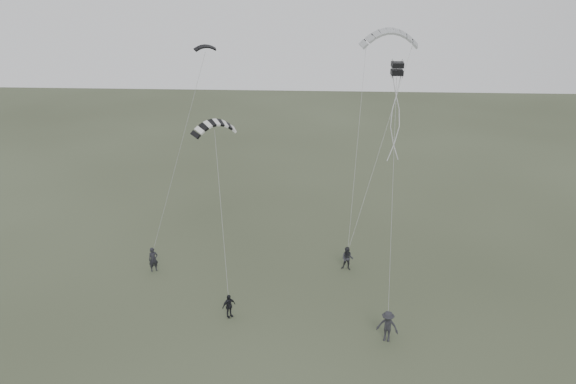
# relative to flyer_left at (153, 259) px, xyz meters

# --- Properties ---
(ground) EXTENTS (140.00, 140.00, 0.00)m
(ground) POSITION_rel_flyer_left_xyz_m (8.59, -4.96, -0.92)
(ground) COLOR #343B28
(ground) RESTS_ON ground
(flyer_left) EXTENTS (0.81, 0.73, 1.85)m
(flyer_left) POSITION_rel_flyer_left_xyz_m (0.00, 0.00, 0.00)
(flyer_left) COLOR black
(flyer_left) RESTS_ON ground
(flyer_right) EXTENTS (0.99, 0.85, 1.78)m
(flyer_right) POSITION_rel_flyer_left_xyz_m (14.07, 1.00, -0.04)
(flyer_right) COLOR #26262C
(flyer_right) RESTS_ON ground
(flyer_center) EXTENTS (0.96, 0.90, 1.59)m
(flyer_center) POSITION_rel_flyer_left_xyz_m (6.36, -5.47, -0.13)
(flyer_center) COLOR black
(flyer_center) RESTS_ON ground
(flyer_far) EXTENTS (1.43, 1.06, 1.98)m
(flyer_far) POSITION_rel_flyer_left_xyz_m (16.06, -7.36, 0.07)
(flyer_far) COLOR #222327
(flyer_far) RESTS_ON ground
(kite_dark_small) EXTENTS (1.60, 1.18, 0.61)m
(kite_dark_small) POSITION_rel_flyer_left_xyz_m (3.83, 3.96, 14.62)
(kite_dark_small) COLOR black
(kite_dark_small) RESTS_ON flyer_left
(kite_pale_large) EXTENTS (4.43, 1.83, 1.95)m
(kite_pale_large) POSITION_rel_flyer_left_xyz_m (16.88, 7.69, 15.33)
(kite_pale_large) COLOR #979A9C
(kite_pale_large) RESTS_ON flyer_right
(kite_striped) EXTENTS (3.07, 2.62, 1.35)m
(kite_striped) POSITION_rel_flyer_left_xyz_m (4.98, -0.09, 10.29)
(kite_striped) COLOR black
(kite_striped) RESTS_ON flyer_center
(kite_box) EXTENTS (0.71, 0.74, 0.76)m
(kite_box) POSITION_rel_flyer_left_xyz_m (16.26, -2.14, 14.22)
(kite_box) COLOR black
(kite_box) RESTS_ON flyer_far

